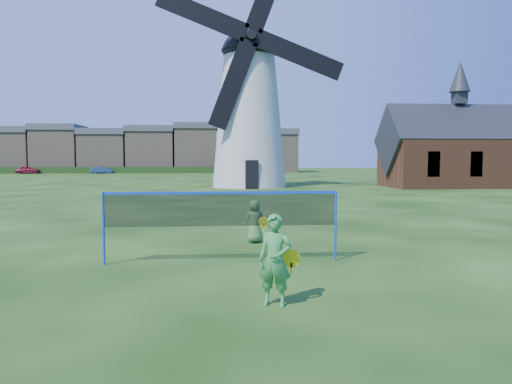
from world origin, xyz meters
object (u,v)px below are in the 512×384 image
object	(u,v)px
player_girl	(275,260)
car_left	(28,170)
car_right	(102,170)
player_boy	(255,221)
badminton_net	(222,210)
chapel	(458,152)
windmill	(249,109)

from	to	relation	value
player_girl	car_left	world-z (taller)	player_girl
car_left	car_right	xyz separation A→B (m)	(11.14, 0.42, -0.03)
player_boy	car_right	xyz separation A→B (m)	(-19.06, 63.17, -0.02)
badminton_net	car_left	size ratio (longest dim) A/B	1.46
badminton_net	car_right	distance (m)	68.01
chapel	car_right	bearing A→B (deg)	133.49
windmill	chapel	size ratio (longest dim) A/B	1.57
windmill	badminton_net	world-z (taller)	windmill
player_boy	chapel	bearing A→B (deg)	-138.93
windmill	player_boy	world-z (taller)	windmill
windmill	car_left	world-z (taller)	windmill
windmill	player_girl	world-z (taller)	windmill
badminton_net	car_right	world-z (taller)	badminton_net
player_boy	car_right	bearing A→B (deg)	-84.82
windmill	player_boy	distance (m)	26.17
player_girl	player_boy	xyz separation A→B (m)	(0.12, 5.46, -0.12)
badminton_net	player_boy	xyz separation A→B (m)	(0.91, 2.38, -0.56)
windmill	car_left	xyz separation A→B (m)	(-31.77, 37.25, -5.66)
chapel	car_left	bearing A→B (deg)	141.24
badminton_net	player_girl	world-z (taller)	badminton_net
chapel	windmill	bearing A→B (deg)	174.43
chapel	player_boy	world-z (taller)	chapel
chapel	car_left	world-z (taller)	chapel
player_boy	car_left	bearing A→B (deg)	-75.91
windmill	car_left	size ratio (longest dim) A/B	5.37
player_boy	player_girl	bearing A→B (deg)	77.08
chapel	player_girl	bearing A→B (deg)	-121.99
badminton_net	car_left	bearing A→B (deg)	114.22
player_girl	car_right	size ratio (longest dim) A/B	0.42
chapel	car_left	size ratio (longest dim) A/B	3.43
badminton_net	player_girl	distance (m)	3.21
player_girl	car_left	distance (m)	74.55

